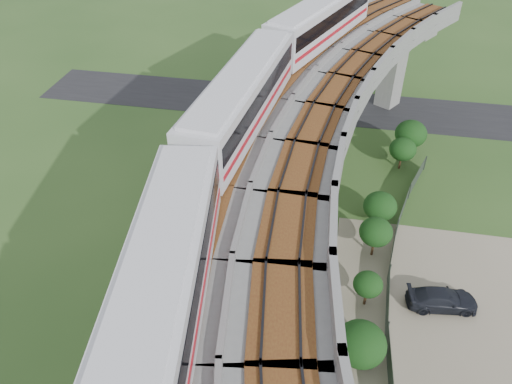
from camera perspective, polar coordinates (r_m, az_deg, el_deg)
ground at (r=33.43m, az=-0.41°, el=-14.05°), size 160.00×160.00×0.00m
dirt_lot at (r=33.48m, az=24.55°, el=-18.96°), size 18.00×26.00×0.04m
asphalt_road at (r=56.92m, az=5.45°, el=9.95°), size 60.00×8.00×0.03m
viaduct at (r=26.63m, az=7.66°, el=-2.95°), size 19.58×73.98×11.40m
metro_train at (r=23.28m, az=-0.58°, el=0.91°), size 11.73×61.32×3.64m
fence at (r=33.08m, az=17.03°, el=-15.11°), size 3.87×38.73×1.50m
tree_0 at (r=48.23m, az=17.28°, el=6.37°), size 2.90×2.90×3.81m
tree_1 at (r=46.68m, az=16.43°, el=4.71°), size 2.40×2.40×3.08m
tree_2 at (r=39.90m, az=13.99°, el=-1.59°), size 2.61×2.61×2.86m
tree_3 at (r=36.67m, az=13.54°, el=-4.47°), size 2.40×2.40×3.30m
tree_4 at (r=33.43m, az=12.68°, el=-10.27°), size 1.93×1.93×2.75m
tree_5 at (r=30.52m, az=11.89°, el=-16.64°), size 2.98×2.98×3.10m
car_dark at (r=35.58m, az=20.51°, el=-11.41°), size 4.82×2.49×1.34m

